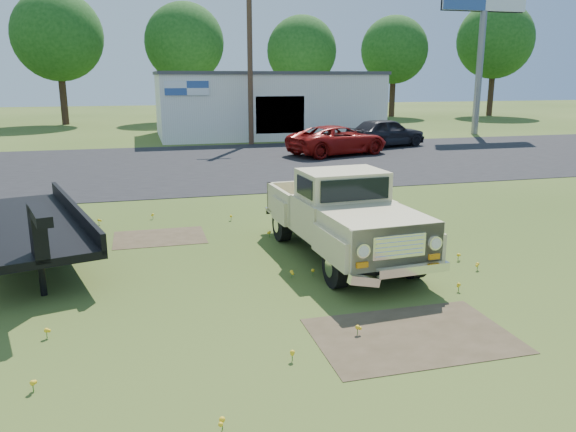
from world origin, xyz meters
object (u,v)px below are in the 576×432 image
at_px(vintage_pickup_truck, 341,214).
at_px(red_pickup, 338,140).
at_px(flatbed_trailer, 24,219).
at_px(dark_sedan, 386,133).
at_px(billboard, 484,2).

height_order(vintage_pickup_truck, red_pickup, vintage_pickup_truck).
xyz_separation_m(flatbed_trailer, red_pickup, (12.17, 13.94, -0.15)).
xyz_separation_m(vintage_pickup_truck, dark_sedan, (9.26, 17.99, -0.17)).
bearing_deg(dark_sedan, flatbed_trailer, 119.51).
bearing_deg(billboard, vintage_pickup_truck, -128.25).
relative_size(billboard, red_pickup, 2.12).
distance_m(billboard, dark_sedan, 12.92).
bearing_deg(flatbed_trailer, red_pickup, 33.67).
height_order(red_pickup, dark_sedan, dark_sedan).
bearing_deg(vintage_pickup_truck, flatbed_trailer, 162.15).
distance_m(flatbed_trailer, dark_sedan, 22.75).
relative_size(flatbed_trailer, red_pickup, 1.24).
bearing_deg(red_pickup, vintage_pickup_truck, 143.52).
height_order(flatbed_trailer, red_pickup, flatbed_trailer).
distance_m(flatbed_trailer, red_pickup, 18.51).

